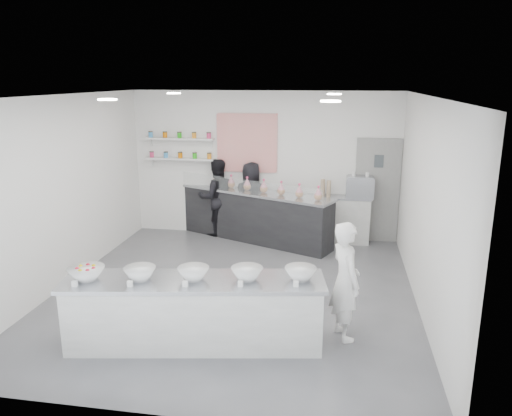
{
  "coord_description": "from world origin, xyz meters",
  "views": [
    {
      "loc": [
        1.53,
        -7.04,
        3.25
      ],
      "look_at": [
        0.27,
        0.4,
        1.27
      ],
      "focal_mm": 35.0,
      "sensor_mm": 36.0,
      "label": 1
    }
  ],
  "objects": [
    {
      "name": "back_wall",
      "position": [
        0.0,
        3.0,
        1.5
      ],
      "size": [
        5.5,
        0.0,
        5.5
      ],
      "primitive_type": "plane",
      "rotation": [
        1.57,
        0.0,
        0.0
      ],
      "color": "white",
      "rests_on": "floor"
    },
    {
      "name": "pattern_panel",
      "position": [
        -0.35,
        2.98,
        1.95
      ],
      "size": [
        1.25,
        0.03,
        1.2
      ],
      "primitive_type": "cube",
      "color": "#E43A39",
      "rests_on": "back_wall"
    },
    {
      "name": "left_wall",
      "position": [
        -2.75,
        0.0,
        1.5
      ],
      "size": [
        0.0,
        6.0,
        6.0
      ],
      "primitive_type": "plane",
      "rotation": [
        1.57,
        0.0,
        1.57
      ],
      "color": "white",
      "rests_on": "floor"
    },
    {
      "name": "ceiling",
      "position": [
        0.0,
        0.0,
        3.0
      ],
      "size": [
        6.0,
        6.0,
        0.0
      ],
      "primitive_type": "plane",
      "rotation": [
        3.14,
        0.0,
        0.0
      ],
      "color": "white",
      "rests_on": "floor"
    },
    {
      "name": "staff_right",
      "position": [
        -0.24,
        2.85,
        0.79
      ],
      "size": [
        0.79,
        0.53,
        1.58
      ],
      "primitive_type": "imported",
      "rotation": [
        0.0,
        0.0,
        3.17
      ],
      "color": "black",
      "rests_on": "floor"
    },
    {
      "name": "staff_left",
      "position": [
        -0.98,
        2.85,
        0.81
      ],
      "size": [
        0.96,
        0.87,
        1.62
      ],
      "primitive_type": "imported",
      "rotation": [
        0.0,
        0.0,
        3.55
      ],
      "color": "black",
      "rests_on": "floor"
    },
    {
      "name": "woman_prep",
      "position": [
        1.67,
        -1.1,
        0.77
      ],
      "size": [
        0.57,
        0.66,
        1.54
      ],
      "primitive_type": "imported",
      "rotation": [
        0.0,
        0.0,
        1.99
      ],
      "color": "white",
      "rests_on": "floor"
    },
    {
      "name": "prep_counter",
      "position": [
        -0.16,
        -1.61,
        0.44
      ],
      "size": [
        3.27,
        1.24,
        0.87
      ],
      "primitive_type": "cube",
      "rotation": [
        0.0,
        0.0,
        0.17
      ],
      "color": "#BBBBB6",
      "rests_on": "floor"
    },
    {
      "name": "espresso_ledge",
      "position": [
        1.55,
        2.78,
        0.47
      ],
      "size": [
        1.27,
        0.4,
        0.94
      ],
      "primitive_type": "cube",
      "color": "#BBBBB6",
      "rests_on": "floor"
    },
    {
      "name": "downlight_0",
      "position": [
        -1.4,
        -1.0,
        2.98
      ],
      "size": [
        0.24,
        0.24,
        0.02
      ],
      "primitive_type": "cylinder",
      "color": "white",
      "rests_on": "ceiling"
    },
    {
      "name": "label_cards",
      "position": [
        -0.24,
        -2.12,
        0.91
      ],
      "size": [
        2.66,
        0.04,
        0.07
      ],
      "primitive_type": null,
      "color": "white",
      "rests_on": "prep_counter"
    },
    {
      "name": "right_wall",
      "position": [
        2.75,
        0.0,
        1.5
      ],
      "size": [
        0.0,
        6.0,
        6.0
      ],
      "primitive_type": "plane",
      "rotation": [
        1.57,
        0.0,
        -1.57
      ],
      "color": "white",
      "rests_on": "floor"
    },
    {
      "name": "cookie_bags",
      "position": [
        -0.11,
        2.6,
        1.17
      ],
      "size": [
        2.77,
        1.33,
        0.28
      ],
      "primitive_type": null,
      "rotation": [
        0.0,
        0.0,
        -0.41
      ],
      "color": "#CF6F85",
      "rests_on": "back_bar"
    },
    {
      "name": "prep_bowls",
      "position": [
        -0.16,
        -1.61,
        0.95
      ],
      "size": [
        3.03,
        0.98,
        0.16
      ],
      "primitive_type": null,
      "rotation": [
        0.0,
        0.0,
        0.17
      ],
      "color": "white",
      "rests_on": "prep_counter"
    },
    {
      "name": "preserve_jars",
      "position": [
        -1.75,
        2.88,
        1.88
      ],
      "size": [
        1.45,
        0.1,
        0.56
      ],
      "primitive_type": null,
      "color": "#D23669",
      "rests_on": "jar_shelf_lower"
    },
    {
      "name": "downlight_1",
      "position": [
        1.4,
        -1.0,
        2.98
      ],
      "size": [
        0.24,
        0.24,
        0.02
      ],
      "primitive_type": "cylinder",
      "color": "white",
      "rests_on": "ceiling"
    },
    {
      "name": "cup_stacks",
      "position": [
        1.28,
        2.78,
        1.11
      ],
      "size": [
        0.24,
        0.24,
        0.33
      ],
      "primitive_type": null,
      "color": "tan",
      "rests_on": "espresso_ledge"
    },
    {
      "name": "back_bar",
      "position": [
        -0.11,
        2.6,
        0.51
      ],
      "size": [
        3.29,
        1.89,
        1.03
      ],
      "primitive_type": "cube",
      "rotation": [
        0.0,
        0.0,
        -0.41
      ],
      "color": "black",
      "rests_on": "floor"
    },
    {
      "name": "jar_shelf_upper",
      "position": [
        -1.75,
        2.9,
        2.02
      ],
      "size": [
        1.45,
        0.22,
        0.04
      ],
      "primitive_type": "cube",
      "color": "silver",
      "rests_on": "back_wall"
    },
    {
      "name": "downlight_3",
      "position": [
        1.4,
        1.6,
        2.98
      ],
      "size": [
        0.24,
        0.24,
        0.02
      ],
      "primitive_type": "cylinder",
      "color": "white",
      "rests_on": "ceiling"
    },
    {
      "name": "espresso_machine",
      "position": [
        1.95,
        2.78,
        1.15
      ],
      "size": [
        0.54,
        0.37,
        0.41
      ],
      "primitive_type": "cube",
      "color": "#93969E",
      "rests_on": "espresso_ledge"
    },
    {
      "name": "jar_shelf_lower",
      "position": [
        -1.75,
        2.9,
        1.6
      ],
      "size": [
        1.45,
        0.22,
        0.04
      ],
      "primitive_type": "cube",
      "color": "silver",
      "rests_on": "back_wall"
    },
    {
      "name": "downlight_2",
      "position": [
        -1.4,
        1.6,
        2.98
      ],
      "size": [
        0.24,
        0.24,
        0.02
      ],
      "primitive_type": "cylinder",
      "color": "white",
      "rests_on": "ceiling"
    },
    {
      "name": "floor",
      "position": [
        0.0,
        0.0,
        0.0
      ],
      "size": [
        6.0,
        6.0,
        0.0
      ],
      "primitive_type": "plane",
      "color": "#515156",
      "rests_on": "ground"
    },
    {
      "name": "sneeze_guard",
      "position": [
        -0.23,
        2.33,
        1.17
      ],
      "size": [
        3.01,
        1.33,
        0.28
      ],
      "primitive_type": "cube",
      "rotation": [
        0.0,
        0.0,
        -0.41
      ],
      "color": "white",
      "rests_on": "back_bar"
    },
    {
      "name": "back_door",
      "position": [
        2.3,
        2.97,
        1.05
      ],
      "size": [
        0.88,
        0.04,
        2.1
      ],
      "primitive_type": "cube",
      "color": "gray",
      "rests_on": "floor"
    }
  ]
}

